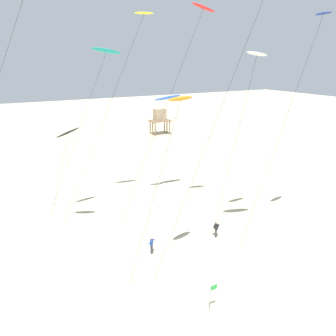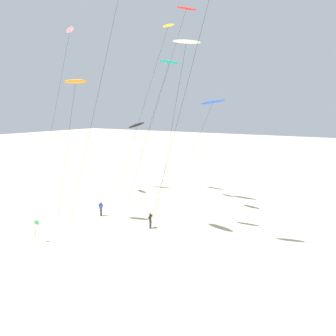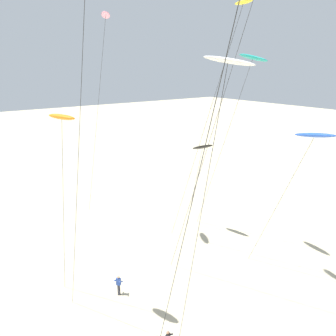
{
  "view_description": "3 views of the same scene",
  "coord_description": "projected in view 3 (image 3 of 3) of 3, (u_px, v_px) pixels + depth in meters",
  "views": [
    {
      "loc": [
        -17.74,
        -20.69,
        17.0
      ],
      "look_at": [
        -3.39,
        5.55,
        7.37
      ],
      "focal_mm": 36.33,
      "sensor_mm": 36.0,
      "label": 1
    },
    {
      "loc": [
        19.51,
        -22.9,
        11.78
      ],
      "look_at": [
        -0.05,
        8.49,
        5.3
      ],
      "focal_mm": 36.25,
      "sensor_mm": 36.0,
      "label": 2
    },
    {
      "loc": [
        15.09,
        -6.91,
        17.29
      ],
      "look_at": [
        -5.42,
        8.27,
        9.71
      ],
      "focal_mm": 37.35,
      "sensor_mm": 36.0,
      "label": 3
    }
  ],
  "objects": [
    {
      "name": "kite_yellow",
      "position": [
        240.0,
        12.0,
        23.67
      ],
      "size": [
        10.48,
        1.8,
        21.41
      ],
      "color": "yellow",
      "rests_on": "ground"
    },
    {
      "name": "kite_pink",
      "position": [
        105.0,
        19.0,
        29.86
      ],
      "size": [
        10.46,
        2.13,
        21.6
      ],
      "color": "pink",
      "rests_on": "ground"
    },
    {
      "name": "kite_white",
      "position": [
        227.0,
        67.0,
        14.1
      ],
      "size": [
        5.1,
        0.96,
        17.78
      ],
      "color": "white",
      "rests_on": "ground"
    },
    {
      "name": "kite_teal",
      "position": [
        252.0,
        59.0,
        28.79
      ],
      "size": [
        9.06,
        1.53,
        18.39
      ],
      "color": "teal",
      "rests_on": "ground"
    },
    {
      "name": "kite_orange",
      "position": [
        62.0,
        119.0,
        20.67
      ],
      "size": [
        5.48,
        1.38,
        14.57
      ],
      "color": "orange",
      "rests_on": "ground"
    },
    {
      "name": "kite_black",
      "position": [
        202.0,
        147.0,
        34.6
      ],
      "size": [
        3.88,
        0.94,
        10.08
      ],
      "color": "black",
      "rests_on": "ground"
    },
    {
      "name": "kite_blue",
      "position": [
        314.0,
        136.0,
        24.26
      ],
      "size": [
        7.25,
        1.36,
        13.05
      ],
      "color": "blue",
      "rests_on": "ground"
    },
    {
      "name": "kite_flyer_nearest",
      "position": [
        119.0,
        285.0,
        27.08
      ],
      "size": [
        0.73,
        0.72,
        1.67
      ],
      "color": "#33333D",
      "rests_on": "ground"
    }
  ]
}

